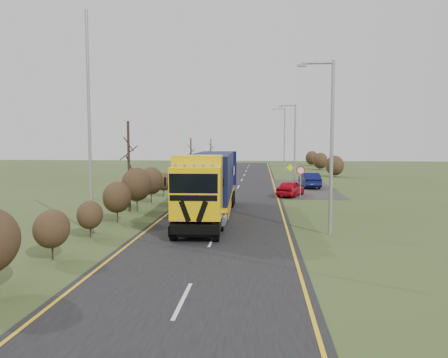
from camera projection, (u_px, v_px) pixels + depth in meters
name	position (u px, v px, depth m)	size (l,w,h in m)	color
ground	(220.00, 224.00, 24.85)	(160.00, 160.00, 0.00)	#38491F
road	(232.00, 200.00, 34.77)	(8.00, 120.00, 0.02)	black
layby	(302.00, 188.00, 44.16)	(6.00, 18.00, 0.02)	#312D2B
lane_markings	(232.00, 201.00, 34.47)	(7.52, 116.00, 0.01)	gold
hedgerow	(151.00, 182.00, 33.05)	(2.24, 102.04, 6.05)	#311E15
lorry	(211.00, 180.00, 26.98)	(2.85, 14.57, 4.04)	black
car_red_hatchback	(290.00, 188.00, 37.33)	(1.62, 4.03, 1.37)	#AE0816
car_blue_sedan	(309.00, 180.00, 44.17)	(1.62, 4.66, 1.53)	#0B0F3D
streetlight_near	(330.00, 140.00, 21.71)	(1.85, 0.18, 8.69)	#95989B
streetlight_mid	(294.00, 141.00, 45.34)	(1.82, 0.18, 8.52)	#95989B
streetlight_far	(284.00, 137.00, 65.63)	(2.06, 0.19, 9.69)	#95989B
left_pole	(89.00, 123.00, 22.16)	(0.16, 0.16, 11.26)	#95989B
speed_sign	(301.00, 175.00, 36.40)	(0.73, 0.10, 2.64)	#95989B
warning_board	(290.00, 171.00, 49.42)	(0.81, 0.11, 2.11)	#95989B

